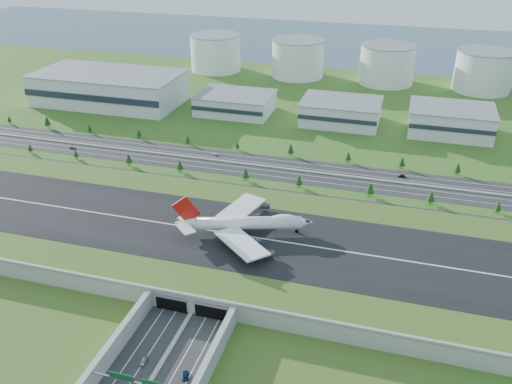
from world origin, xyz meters
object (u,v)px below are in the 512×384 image
(boeing_747, at_px, (244,223))
(car_2, at_px, (186,375))
(car_4, at_px, (72,148))
(car_7, at_px, (214,154))
(fuel_tank_a, at_px, (216,53))
(car_0, at_px, (143,361))
(car_5, at_px, (402,176))

(boeing_747, xyz_separation_m, car_2, (4.59, -84.34, -13.06))
(car_4, bearing_deg, boeing_747, -136.38)
(car_7, bearing_deg, boeing_747, 52.07)
(fuel_tank_a, xyz_separation_m, car_4, (-23.65, -223.44, -16.64))
(car_0, distance_m, car_5, 201.19)
(car_2, bearing_deg, fuel_tank_a, -93.39)
(fuel_tank_a, distance_m, car_5, 284.47)
(fuel_tank_a, relative_size, car_2, 10.42)
(car_5, height_order, car_7, car_7)
(car_2, bearing_deg, car_5, -131.01)
(car_4, distance_m, car_7, 98.74)
(car_2, relative_size, car_4, 1.11)
(car_0, bearing_deg, car_7, 98.24)
(car_2, xyz_separation_m, car_5, (64.57, 185.84, 0.06))
(fuel_tank_a, bearing_deg, boeing_747, -67.69)
(car_2, distance_m, car_4, 228.57)
(car_0, height_order, car_7, car_0)
(boeing_747, relative_size, car_7, 12.81)
(car_2, bearing_deg, car_7, -94.71)
(fuel_tank_a, xyz_separation_m, boeing_747, (126.24, -307.58, -3.65))
(fuel_tank_a, relative_size, car_5, 11.37)
(boeing_747, relative_size, car_0, 13.11)
(boeing_747, xyz_separation_m, car_4, (-149.89, 84.13, -12.99))
(car_2, height_order, car_4, car_4)
(car_0, relative_size, car_5, 1.12)
(car_0, bearing_deg, car_4, 125.44)
(car_2, distance_m, car_7, 194.23)
(car_0, xyz_separation_m, car_4, (-137.29, 166.46, -0.10))
(car_0, bearing_deg, car_5, 61.95)
(fuel_tank_a, height_order, car_5, fuel_tank_a)
(fuel_tank_a, xyz_separation_m, car_7, (73.59, -206.30, -16.65))
(boeing_747, xyz_separation_m, car_7, (-52.65, 101.27, -13.00))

